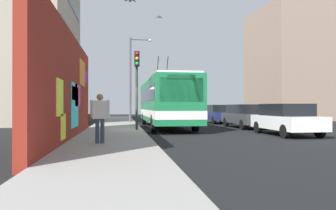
{
  "coord_description": "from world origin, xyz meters",
  "views": [
    {
      "loc": [
        -18.08,
        1.24,
        1.45
      ],
      "look_at": [
        1.89,
        -1.75,
        1.54
      ],
      "focal_mm": 33.87,
      "sensor_mm": 36.0,
      "label": 1
    }
  ],
  "objects_px": {
    "city_bus": "(165,101)",
    "parked_car_navy": "(218,114)",
    "parked_car_white": "(286,119)",
    "street_lamp": "(133,74)",
    "parked_car_dark_gray": "(245,116)",
    "traffic_light": "(137,77)",
    "pedestrian_near_wall": "(100,114)"
  },
  "relations": [
    {
      "from": "city_bus",
      "to": "parked_car_navy",
      "type": "height_order",
      "value": "city_bus"
    },
    {
      "from": "parked_car_white",
      "to": "street_lamp",
      "type": "distance_m",
      "value": 13.97
    },
    {
      "from": "parked_car_dark_gray",
      "to": "street_lamp",
      "type": "xyz_separation_m",
      "value": [
        6.07,
        7.25,
        3.33
      ]
    },
    {
      "from": "traffic_light",
      "to": "city_bus",
      "type": "bearing_deg",
      "value": -29.1
    },
    {
      "from": "parked_car_white",
      "to": "pedestrian_near_wall",
      "type": "distance_m",
      "value": 9.62
    },
    {
      "from": "city_bus",
      "to": "street_lamp",
      "type": "bearing_deg",
      "value": 22.97
    },
    {
      "from": "parked_car_white",
      "to": "parked_car_navy",
      "type": "height_order",
      "value": "same"
    },
    {
      "from": "city_bus",
      "to": "traffic_light",
      "type": "relative_size",
      "value": 2.69
    },
    {
      "from": "parked_car_dark_gray",
      "to": "parked_car_navy",
      "type": "bearing_deg",
      "value": 0.0
    },
    {
      "from": "city_bus",
      "to": "parked_car_dark_gray",
      "type": "relative_size",
      "value": 2.47
    },
    {
      "from": "city_bus",
      "to": "pedestrian_near_wall",
      "type": "distance_m",
      "value": 10.8
    },
    {
      "from": "parked_car_dark_gray",
      "to": "parked_car_white",
      "type": "bearing_deg",
      "value": 180.0
    },
    {
      "from": "city_bus",
      "to": "street_lamp",
      "type": "distance_m",
      "value": 5.74
    },
    {
      "from": "parked_car_navy",
      "to": "traffic_light",
      "type": "height_order",
      "value": "traffic_light"
    },
    {
      "from": "parked_car_navy",
      "to": "traffic_light",
      "type": "relative_size",
      "value": 0.94
    },
    {
      "from": "parked_car_navy",
      "to": "traffic_light",
      "type": "xyz_separation_m",
      "value": [
        -8.55,
        7.35,
        2.26
      ]
    },
    {
      "from": "city_bus",
      "to": "street_lamp",
      "type": "xyz_separation_m",
      "value": [
        4.83,
        2.05,
        2.33
      ]
    },
    {
      "from": "pedestrian_near_wall",
      "to": "street_lamp",
      "type": "height_order",
      "value": "street_lamp"
    },
    {
      "from": "parked_car_dark_gray",
      "to": "street_lamp",
      "type": "relative_size",
      "value": 0.68
    },
    {
      "from": "parked_car_dark_gray",
      "to": "pedestrian_near_wall",
      "type": "height_order",
      "value": "pedestrian_near_wall"
    },
    {
      "from": "parked_car_navy",
      "to": "pedestrian_near_wall",
      "type": "relative_size",
      "value": 2.35
    },
    {
      "from": "street_lamp",
      "to": "pedestrian_near_wall",
      "type": "bearing_deg",
      "value": 173.41
    },
    {
      "from": "parked_car_dark_gray",
      "to": "traffic_light",
      "type": "relative_size",
      "value": 1.09
    },
    {
      "from": "parked_car_dark_gray",
      "to": "parked_car_navy",
      "type": "xyz_separation_m",
      "value": [
        5.92,
        0.0,
        -0.0
      ]
    },
    {
      "from": "parked_car_white",
      "to": "street_lamp",
      "type": "height_order",
      "value": "street_lamp"
    },
    {
      "from": "parked_car_white",
      "to": "traffic_light",
      "type": "height_order",
      "value": "traffic_light"
    },
    {
      "from": "parked_car_dark_gray",
      "to": "parked_car_navy",
      "type": "distance_m",
      "value": 5.92
    },
    {
      "from": "parked_car_navy",
      "to": "street_lamp",
      "type": "relative_size",
      "value": 0.59
    },
    {
      "from": "street_lamp",
      "to": "traffic_light",
      "type": "bearing_deg",
      "value": 179.33
    },
    {
      "from": "parked_car_white",
      "to": "parked_car_navy",
      "type": "distance_m",
      "value": 11.32
    },
    {
      "from": "city_bus",
      "to": "parked_car_white",
      "type": "height_order",
      "value": "city_bus"
    },
    {
      "from": "parked_car_dark_gray",
      "to": "pedestrian_near_wall",
      "type": "distance_m",
      "value": 12.62
    }
  ]
}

